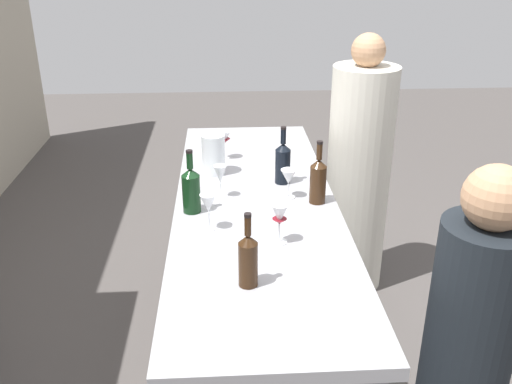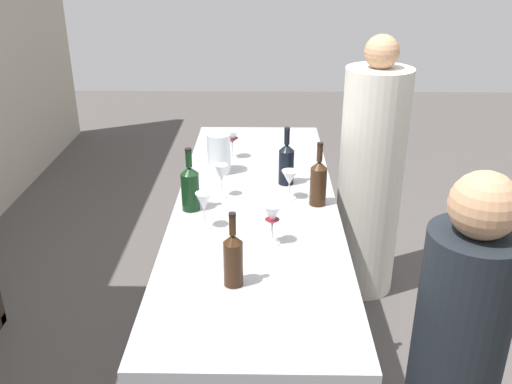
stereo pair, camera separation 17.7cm
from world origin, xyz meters
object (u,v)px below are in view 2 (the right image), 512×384
Objects in this scene: wine_glass_far_center at (204,203)px; person_center_guest at (370,181)px; wine_bottle_leftmost_amber_brown at (233,258)px; water_pitcher at (219,153)px; wine_bottle_second_right_near_black at (286,163)px; wine_glass_near_left at (289,179)px; wine_glass_far_left at (221,175)px; wine_glass_near_center at (272,217)px; wine_bottle_second_left_dark_green at (190,187)px; wine_glass_near_right at (232,138)px; person_left_guest at (452,379)px; wine_bottle_center_amber_brown at (318,181)px.

person_center_guest is (1.09, -0.89, -0.36)m from wine_glass_far_center.
water_pitcher is (1.03, 0.13, -0.00)m from wine_bottle_leftmost_amber_brown.
wine_bottle_second_right_near_black is 0.37m from water_pitcher.
wine_bottle_second_right_near_black is 0.17m from wine_glass_near_left.
person_center_guest is (1.51, -0.75, -0.36)m from wine_bottle_leftmost_amber_brown.
wine_bottle_second_right_near_black is 0.34m from wine_glass_far_left.
water_pitcher is at bearing 67.16° from wine_bottle_second_right_near_black.
water_pitcher is (0.31, 0.35, 0.01)m from wine_glass_near_left.
wine_glass_near_left is at bearing -11.11° from wine_glass_near_center.
wine_bottle_second_left_dark_green reaches higher than wine_glass_near_left.
wine_glass_far_left is at bearing -41.02° from wine_bottle_second_left_dark_green.
wine_bottle_second_right_near_black is 0.60m from wine_glass_near_center.
wine_glass_near_left is 0.08× the size of person_center_guest.
wine_bottle_leftmost_amber_brown is at bearing -172.73° from wine_glass_far_left.
wine_glass_near_center is at bearing 76.91° from person_center_guest.
wine_glass_far_left is at bearing 116.40° from wine_bottle_second_right_near_black.
wine_bottle_leftmost_amber_brown is 0.96× the size of wine_bottle_second_left_dark_green.
wine_glass_near_right is 1.00× the size of wine_glass_far_left.
wine_glass_far_left is at bearing -173.64° from water_pitcher.
person_left_guest reaches higher than wine_glass_far_center.
wine_bottle_second_left_dark_green is at bearing 167.14° from wine_glass_near_right.
wine_glass_far_left and wine_glass_far_center have the same top height.
wine_bottle_leftmost_amber_brown reaches higher than wine_glass_far_center.
wine_glass_near_center is at bearing 168.89° from wine_glass_near_left.
wine_glass_far_center is at bearing 115.46° from wine_bottle_center_amber_brown.
wine_glass_near_right is at bearing 29.07° from wine_glass_near_left.
water_pitcher is (0.29, 0.03, -0.00)m from wine_glass_far_left.
wine_glass_far_center is at bearing 175.05° from wine_glass_near_right.
wine_glass_far_left is (0.44, 0.23, -0.01)m from wine_glass_near_center.
wine_glass_near_center is 0.11× the size of person_left_guest.
wine_bottle_second_right_near_black is 1.40× the size of water_pitcher.
wine_bottle_center_amber_brown is 1.88× the size of wine_glass_near_right.
wine_glass_far_center is (-0.47, 0.35, 0.00)m from wine_bottle_second_right_near_black.
wine_bottle_second_left_dark_green reaches higher than wine_glass_near_center.
wine_glass_near_right is 0.22m from water_pitcher.
wine_glass_far_left is at bearing 56.20° from person_center_guest.
wine_bottle_second_left_dark_green is 1.84× the size of wine_glass_far_left.
wine_bottle_second_left_dark_green is 0.18× the size of person_center_guest.
wine_glass_near_center is 1.06× the size of wine_glass_far_left.
water_pitcher is (0.44, -0.09, -0.01)m from wine_bottle_second_left_dark_green.
wine_bottle_center_amber_brown is (0.65, -0.35, 0.01)m from wine_bottle_leftmost_amber_brown.
wine_glass_near_left is 0.88× the size of wine_glass_near_right.
wine_bottle_second_right_near_black is at bearing -55.49° from wine_bottle_second_left_dark_green.
wine_glass_near_right is (0.95, 0.21, -0.00)m from wine_glass_near_center.
wine_bottle_leftmost_amber_brown is 1.77× the size of wine_glass_far_left.
person_left_guest is (-0.41, -0.63, -0.42)m from wine_glass_near_center.
wine_glass_far_center is at bearing 129.13° from wine_glass_near_left.
wine_glass_near_left is at bearing -50.87° from wine_glass_far_center.
wine_glass_near_right is at bearing 3.32° from wine_bottle_leftmost_amber_brown.
water_pitcher is 1.06m from person_center_guest.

